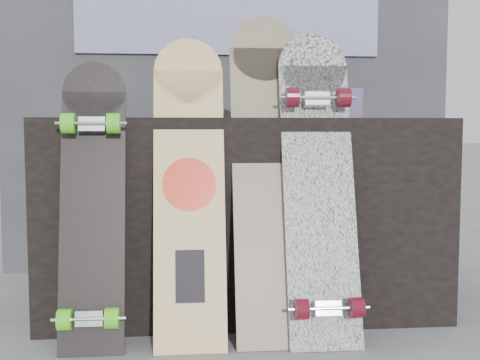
{
  "coord_description": "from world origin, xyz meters",
  "views": [
    {
      "loc": [
        -0.24,
        -1.97,
        0.76
      ],
      "look_at": [
        -0.04,
        0.2,
        0.57
      ],
      "focal_mm": 45.0,
      "sensor_mm": 36.0,
      "label": 1
    }
  ],
  "objects": [
    {
      "name": "merch_box_small",
      "position": [
        0.4,
        0.44,
        0.86
      ],
      "size": [
        0.14,
        0.14,
        0.12
      ],
      "primitive_type": "cube",
      "color": "#443771",
      "rests_on": "vendor_table"
    },
    {
      "name": "skateboard_dark",
      "position": [
        -0.56,
        0.12,
        0.52
      ],
      "size": [
        0.22,
        0.3,
        1.0
      ],
      "rotation": [
        -0.22,
        0.0,
        0.0
      ],
      "color": "black",
      "rests_on": "ground"
    },
    {
      "name": "merch_box_flat",
      "position": [
        0.1,
        0.54,
        0.83
      ],
      "size": [
        0.22,
        0.1,
        0.06
      ],
      "primitive_type": "cube",
      "color": "#D1B78C",
      "rests_on": "vendor_table"
    },
    {
      "name": "longboard_celtic",
      "position": [
        0.07,
        0.21,
        0.63
      ],
      "size": [
        0.27,
        0.38,
        1.2
      ],
      "rotation": [
        -0.29,
        0.0,
        0.0
      ],
      "color": "#CDB28B",
      "rests_on": "ground"
    },
    {
      "name": "merch_box_purple",
      "position": [
        -0.59,
        0.45,
        0.85
      ],
      "size": [
        0.18,
        0.12,
        0.1
      ],
      "primitive_type": "cube",
      "color": "#443771",
      "rests_on": "vendor_table"
    },
    {
      "name": "longboard_cascadia",
      "position": [
        0.24,
        0.15,
        0.58
      ],
      "size": [
        0.26,
        0.39,
        1.12
      ],
      "rotation": [
        -0.28,
        0.0,
        0.0
      ],
      "color": "white",
      "rests_on": "ground"
    },
    {
      "name": "longboard_geisha",
      "position": [
        -0.22,
        0.16,
        0.58
      ],
      "size": [
        0.25,
        0.3,
        1.09
      ],
      "rotation": [
        -0.26,
        0.0,
        0.0
      ],
      "color": "#C8B686",
      "rests_on": "ground"
    },
    {
      "name": "booth",
      "position": [
        0.0,
        1.35,
        1.1
      ],
      "size": [
        2.4,
        0.22,
        2.2
      ],
      "color": "#37373D",
      "rests_on": "ground"
    },
    {
      "name": "ground",
      "position": [
        0.0,
        0.0,
        0.0
      ],
      "size": [
        60.0,
        60.0,
        0.0
      ],
      "primitive_type": "plane",
      "color": "slate",
      "rests_on": "ground"
    },
    {
      "name": "vendor_table",
      "position": [
        0.0,
        0.5,
        0.4
      ],
      "size": [
        1.6,
        0.6,
        0.8
      ],
      "primitive_type": "cube",
      "color": "black",
      "rests_on": "ground"
    }
  ]
}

